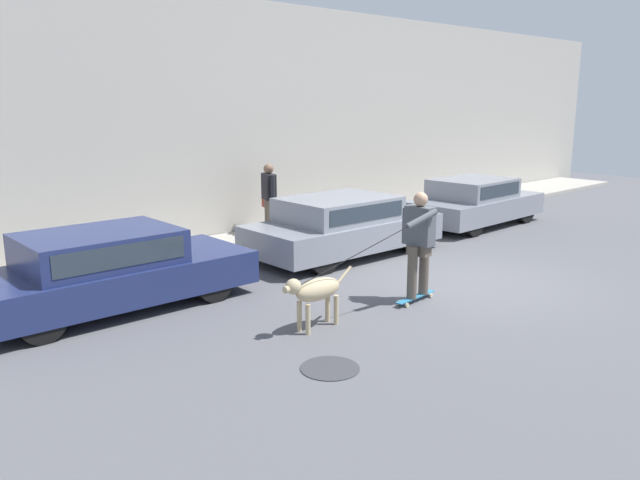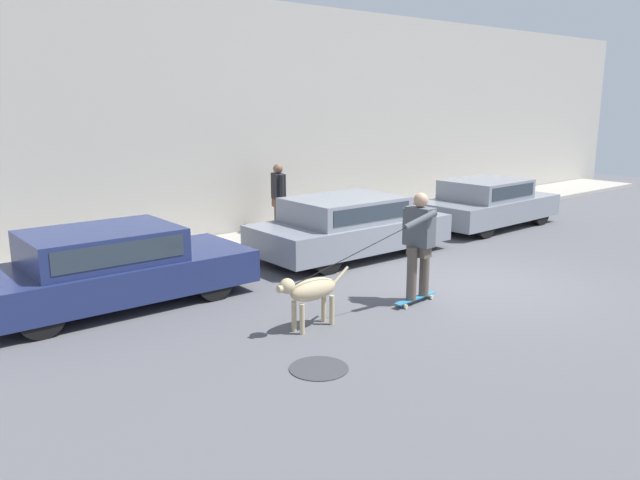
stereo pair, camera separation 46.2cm
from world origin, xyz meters
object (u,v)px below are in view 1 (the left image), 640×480
at_px(parked_car_1, 343,226).
at_px(skateboarder, 419,240).
at_px(parked_car_0, 109,271).
at_px(pedestrian_with_bag, 269,195).
at_px(parked_car_2, 475,202).
at_px(dog, 315,291).

bearing_deg(parked_car_1, skateboarder, -111.51).
distance_m(parked_car_0, pedestrian_with_bag, 5.43).
bearing_deg(parked_car_2, skateboarder, -154.97).
xyz_separation_m(dog, skateboarder, (2.01, -0.17, 0.45)).
bearing_deg(parked_car_0, skateboarder, -37.38).
bearing_deg(parked_car_2, parked_car_0, 178.62).
bearing_deg(parked_car_1, parked_car_0, -178.91).
bearing_deg(dog, parked_car_2, -163.42).
height_order(parked_car_2, dog, parked_car_2).
bearing_deg(dog, parked_car_1, -142.11).
bearing_deg(parked_car_0, pedestrian_with_bag, 26.30).
bearing_deg(parked_car_0, dog, -57.23).
height_order(dog, pedestrian_with_bag, pedestrian_with_bag).
height_order(skateboarder, pedestrian_with_bag, skateboarder).
xyz_separation_m(parked_car_0, skateboarder, (3.74, -2.94, 0.40)).
height_order(dog, skateboarder, skateboarder).
relative_size(parked_car_2, dog, 3.04).
relative_size(parked_car_1, skateboarder, 1.45).
bearing_deg(dog, parked_car_0, -60.62).
bearing_deg(skateboarder, dog, -9.64).
xyz_separation_m(parked_car_0, parked_car_2, (9.66, -0.00, -0.01)).
height_order(parked_car_0, parked_car_1, parked_car_1).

